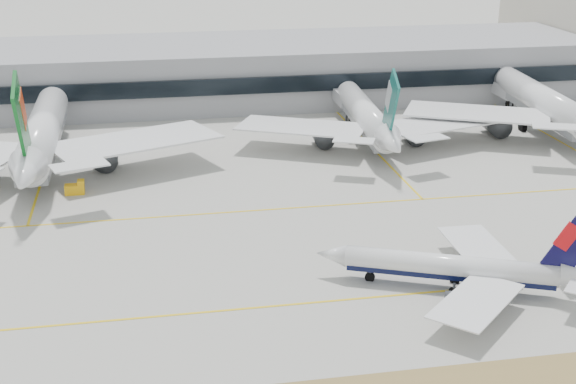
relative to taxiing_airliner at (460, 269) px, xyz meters
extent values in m
plane|color=#A6A39B|center=(-27.70, 4.93, -3.21)|extent=(3000.00, 3000.00, 0.00)
cube|color=yellow|center=(-27.70, -0.07, -3.18)|extent=(360.00, 0.45, 0.04)
cube|color=yellow|center=(-27.70, 34.93, -3.18)|extent=(360.00, 0.45, 0.04)
cylinder|color=white|center=(-1.33, 0.59, 0.25)|extent=(27.60, 14.47, 3.15)
cube|color=black|center=(-1.33, 0.59, -0.62)|extent=(26.88, 13.80, 1.42)
cone|color=white|center=(-16.51, 7.26, 0.25)|extent=(5.29, 4.65, 3.15)
cube|color=white|center=(5.57, 7.08, -0.22)|extent=(7.58, 15.72, 0.19)
cube|color=white|center=(15.31, -2.27, 0.88)|extent=(3.22, 4.66, 0.13)
cylinder|color=#3F4247|center=(2.92, 5.07, -1.95)|extent=(5.34, 4.09, 2.36)
cube|color=#3F4247|center=(2.92, 5.07, -1.01)|extent=(1.92, 1.02, 1.10)
cube|color=white|center=(-1.45, -8.89, -0.22)|extent=(16.07, 15.91, 0.19)
cylinder|color=#3F4247|center=(-1.76, -5.58, -1.95)|extent=(5.34, 4.09, 2.36)
cube|color=#3F4247|center=(-1.76, -5.58, -1.01)|extent=(1.92, 1.02, 1.10)
cube|color=#0B093B|center=(12.93, -5.69, 5.03)|extent=(7.23, 3.39, 9.85)
cube|color=red|center=(12.20, -5.37, 6.09)|extent=(3.35, 1.73, 4.22)
cylinder|color=#3F4247|center=(-11.34, 4.99, -2.27)|extent=(0.38, 0.38, 1.89)
cylinder|color=black|center=(-11.34, 4.99, -2.66)|extent=(1.52, 1.07, 1.42)
cylinder|color=#3F4247|center=(-1.42, -1.61, -2.27)|extent=(0.38, 0.38, 1.89)
cylinder|color=black|center=(-1.42, -1.61, -2.66)|extent=(1.52, 1.07, 1.42)
cylinder|color=#3F4247|center=(0.22, 2.14, -2.27)|extent=(0.38, 0.38, 1.89)
cylinder|color=black|center=(0.22, 2.14, -2.66)|extent=(1.52, 1.07, 1.42)
cylinder|color=white|center=(-61.45, 67.89, 4.14)|extent=(6.99, 50.55, 6.68)
cube|color=slate|center=(-61.45, 67.89, 2.30)|extent=(5.98, 49.54, 3.01)
cone|color=white|center=(-61.62, 97.00, 4.14)|extent=(6.73, 7.76, 6.68)
cone|color=white|center=(-61.26, 37.02, 4.97)|extent=(6.75, 11.27, 6.68)
cube|color=white|center=(-43.36, 60.58, 3.13)|extent=(35.25, 25.79, 0.40)
cube|color=white|center=(-52.59, 39.18, 5.47)|extent=(10.42, 7.61, 0.27)
cylinder|color=#3F4247|center=(-49.40, 63.89, -0.54)|extent=(5.06, 8.45, 5.01)
cube|color=#3F4247|center=(-49.40, 63.89, 1.46)|extent=(0.52, 3.51, 2.34)
cube|color=#0C5A1D|center=(-61.28, 40.53, 12.91)|extent=(0.69, 13.97, 17.92)
cube|color=red|center=(-61.29, 41.93, 14.85)|extent=(0.77, 6.30, 7.67)
cylinder|color=#3F4247|center=(-61.56, 87.08, -1.21)|extent=(0.80, 0.80, 4.01)
cylinder|color=black|center=(-61.56, 87.08, -2.04)|extent=(1.19, 3.01, 3.01)
cylinder|color=#3F4247|center=(-65.78, 66.46, -1.21)|extent=(0.80, 0.80, 4.01)
cylinder|color=black|center=(-65.78, 66.46, -2.04)|extent=(1.19, 3.01, 3.01)
cylinder|color=#3F4247|center=(-57.10, 66.51, -1.21)|extent=(0.80, 0.80, 4.01)
cylinder|color=black|center=(-57.10, 66.51, -2.04)|extent=(1.19, 3.01, 3.01)
cylinder|color=white|center=(7.15, 73.35, 2.94)|extent=(8.68, 42.58, 5.59)
cube|color=slate|center=(7.15, 73.35, 1.40)|extent=(7.78, 41.68, 2.52)
cone|color=white|center=(8.94, 97.66, 2.94)|extent=(6.05, 6.85, 5.59)
cone|color=white|center=(5.26, 47.58, 3.64)|extent=(6.27, 9.78, 5.59)
cube|color=white|center=(21.76, 66.06, 2.10)|extent=(29.32, 19.92, 0.34)
cube|color=white|center=(12.64, 48.81, 4.06)|extent=(8.59, 5.86, 0.22)
cylinder|color=#3F4247|center=(16.94, 69.21, -0.98)|extent=(4.70, 7.34, 4.19)
cube|color=#3F4247|center=(16.94, 69.21, 0.70)|extent=(0.63, 2.96, 1.96)
cube|color=white|center=(-8.36, 68.27, 2.10)|extent=(29.52, 22.90, 0.34)
cube|color=white|center=(-1.86, 49.87, 4.06)|extent=(8.80, 6.77, 0.22)
cylinder|color=#3F4247|center=(-3.14, 70.69, -0.98)|extent=(4.70, 7.34, 4.19)
cube|color=#3F4247|center=(-3.14, 70.69, 0.70)|extent=(0.63, 2.96, 1.96)
cube|color=#155D55|center=(5.47, 50.51, 10.28)|extent=(1.36, 11.70, 15.00)
cube|color=#A1A6AA|center=(5.56, 51.68, 11.91)|extent=(1.00, 5.30, 6.42)
cylinder|color=#3F4247|center=(8.33, 89.38, -1.54)|extent=(0.67, 0.67, 3.36)
cylinder|color=black|center=(8.33, 89.38, -2.23)|extent=(1.16, 2.58, 2.52)
cylinder|color=#3F4247|center=(3.44, 72.45, -1.54)|extent=(0.67, 0.67, 3.36)
cylinder|color=black|center=(3.44, 72.45, -2.23)|extent=(1.16, 2.58, 2.52)
cylinder|color=#3F4247|center=(10.69, 71.92, -1.54)|extent=(0.67, 0.67, 3.36)
cylinder|color=black|center=(10.69, 71.92, -2.23)|extent=(1.16, 2.58, 2.52)
cylinder|color=white|center=(49.84, 75.20, 3.92)|extent=(10.60, 49.38, 6.48)
cube|color=slate|center=(49.84, 75.20, 2.13)|extent=(9.55, 48.32, 2.92)
cone|color=white|center=(52.23, 103.34, 3.92)|extent=(7.09, 8.01, 6.48)
cube|color=white|center=(31.80, 69.51, 2.94)|extent=(34.20, 26.77, 0.39)
cube|color=white|center=(39.09, 48.11, 5.21)|extent=(10.21, 7.91, 0.26)
cylinder|color=#3F4247|center=(37.88, 72.25, -0.62)|extent=(5.53, 8.55, 4.86)
cube|color=#3F4247|center=(37.88, 72.25, 1.32)|extent=(0.77, 3.43, 2.27)
cylinder|color=#3F4247|center=(51.42, 93.76, -1.27)|extent=(0.78, 0.78, 3.89)
cylinder|color=black|center=(51.42, 93.76, -2.08)|extent=(1.38, 3.00, 2.92)
cylinder|color=#3F4247|center=(45.53, 74.20, -1.27)|extent=(0.78, 0.78, 3.89)
cylinder|color=black|center=(45.53, 74.20, -2.08)|extent=(1.38, 3.00, 2.92)
cylinder|color=#3F4247|center=(53.93, 73.49, -1.27)|extent=(0.78, 0.78, 3.89)
cylinder|color=black|center=(53.93, 73.49, -2.08)|extent=(1.38, 3.00, 2.92)
cube|color=gray|center=(-27.70, 119.93, 4.29)|extent=(280.00, 42.00, 15.00)
cube|color=black|center=(-27.70, 98.43, 4.74)|extent=(280.00, 1.20, 4.00)
cube|color=beige|center=(82.30, 139.93, 10.89)|extent=(2.00, 57.00, 27.90)
cube|color=#FFB50D|center=(-54.66, 49.37, -2.31)|extent=(3.50, 2.00, 1.80)
cube|color=#FFB50D|center=(-53.46, 49.37, -1.11)|extent=(1.20, 1.80, 1.00)
cylinder|color=black|center=(-55.86, 48.57, -2.86)|extent=(0.70, 0.30, 0.70)
cylinder|color=black|center=(-55.86, 50.17, -2.86)|extent=(0.70, 0.30, 0.70)
cylinder|color=black|center=(-53.46, 48.57, -2.86)|extent=(0.70, 0.30, 0.70)
cylinder|color=black|center=(-53.46, 50.17, -2.86)|extent=(0.70, 0.30, 0.70)
camera|label=1|loc=(-41.53, -93.51, 47.46)|focal=50.00mm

